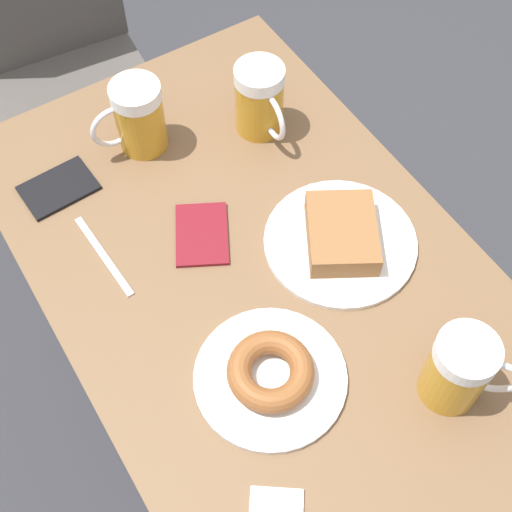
{
  "coord_description": "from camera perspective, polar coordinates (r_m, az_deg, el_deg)",
  "views": [
    {
      "loc": [
        -0.33,
        -0.53,
        1.77
      ],
      "look_at": [
        0.0,
        0.0,
        0.79
      ],
      "focal_mm": 50.0,
      "sensor_mm": 36.0,
      "label": 1
    }
  ],
  "objects": [
    {
      "name": "passport_near_edge",
      "position": [
        1.31,
        -15.52,
        5.27
      ],
      "size": [
        0.13,
        0.1,
        0.01
      ],
      "rotation": [
        0.0,
        0.0,
        1.63
      ],
      "color": "black",
      "rests_on": "table"
    },
    {
      "name": "fork",
      "position": [
        1.21,
        -12.1,
        0.03
      ],
      "size": [
        0.02,
        0.19,
        0.0
      ],
      "rotation": [
        0.0,
        0.0,
        3.19
      ],
      "color": "silver",
      "rests_on": "table"
    },
    {
      "name": "beer_mug_left",
      "position": [
        1.3,
        -9.43,
        10.91
      ],
      "size": [
        0.14,
        0.09,
        0.14
      ],
      "color": "#C68C23",
      "rests_on": "table"
    },
    {
      "name": "plate_with_cake",
      "position": [
        1.19,
        6.82,
        1.47
      ],
      "size": [
        0.26,
        0.26,
        0.05
      ],
      "color": "white",
      "rests_on": "table"
    },
    {
      "name": "beer_mug_right",
      "position": [
        1.05,
        16.0,
        -8.74
      ],
      "size": [
        0.11,
        0.11,
        0.14
      ],
      "color": "#C68C23",
      "rests_on": "table"
    },
    {
      "name": "chair",
      "position": [
        1.9,
        -15.79,
        16.27
      ],
      "size": [
        0.44,
        0.44,
        0.98
      ],
      "rotation": [
        0.0,
        0.0,
        -0.09
      ],
      "color": "#514C47",
      "rests_on": "ground_plane"
    },
    {
      "name": "passport_far_edge",
      "position": [
        1.21,
        -4.36,
        1.75
      ],
      "size": [
        0.14,
        0.15,
        0.01
      ],
      "rotation": [
        0.0,
        0.0,
        2.65
      ],
      "color": "maroon",
      "rests_on": "table"
    },
    {
      "name": "ground_plane",
      "position": [
        1.88,
        0.0,
        -13.11
      ],
      "size": [
        8.0,
        8.0,
        0.0
      ],
      "primitive_type": "plane",
      "color": "#333338"
    },
    {
      "name": "table",
      "position": [
        1.24,
        0.0,
        -2.35
      ],
      "size": [
        0.67,
        1.05,
        0.77
      ],
      "color": "brown",
      "rests_on": "ground_plane"
    },
    {
      "name": "plate_with_donut",
      "position": [
        1.07,
        1.16,
        -9.42
      ],
      "size": [
        0.23,
        0.23,
        0.05
      ],
      "color": "white",
      "rests_on": "table"
    },
    {
      "name": "beer_mug_center",
      "position": [
        1.31,
        0.33,
        12.38
      ],
      "size": [
        0.09,
        0.14,
        0.14
      ],
      "color": "#C68C23",
      "rests_on": "table"
    }
  ]
}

